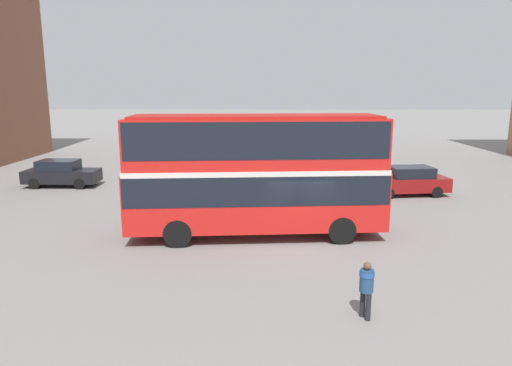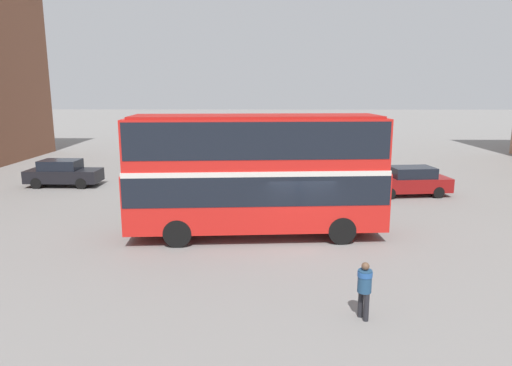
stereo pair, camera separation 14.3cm
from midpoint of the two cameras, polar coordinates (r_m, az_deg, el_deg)
name	(u,v)px [view 2 (the right image)]	position (r m, az deg, el deg)	size (l,w,h in m)	color
ground_plane	(300,242)	(17.99, 5.81, -7.32)	(240.00, 240.00, 0.00)	gray
double_decker_bus	(256,168)	(17.94, 0.23, 1.88)	(10.22, 3.28, 4.86)	red
pedestrian_foreground	(365,285)	(12.23, 13.74, -12.22)	(0.50, 0.50, 1.54)	#232328
parked_car_kerb_near	(409,181)	(26.82, 18.75, 0.21)	(4.62, 2.25, 1.61)	maroon
parked_car_kerb_far	(63,173)	(30.21, -22.84, 1.16)	(4.38, 1.81, 1.62)	black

